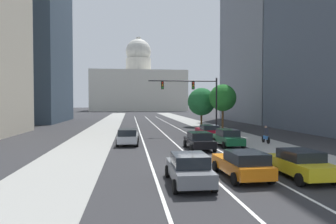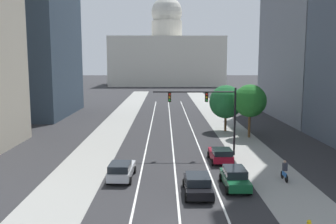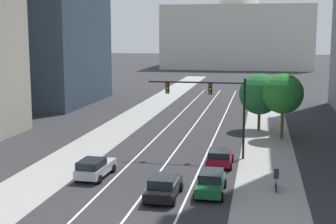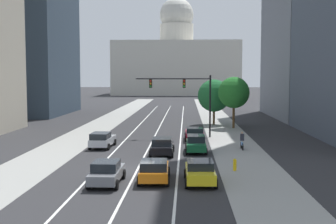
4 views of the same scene
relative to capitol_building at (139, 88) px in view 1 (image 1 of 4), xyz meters
The scene contains 20 objects.
ground_plane 95.45m from the capitol_building, 90.00° to the right, with size 400.00×400.00×0.00m, color #2B2B2D.
sidewalk_left 100.78m from the capitol_building, 94.87° to the right, with size 4.89×130.00×0.01m, color gray.
sidewalk_right 100.78m from the capitol_building, 85.13° to the right, with size 4.89×130.00×0.01m, color gray.
lane_stripe_left 110.40m from the capitol_building, 91.58° to the right, with size 0.16×90.00×0.01m, color white.
lane_stripe_center 110.35m from the capitol_building, 90.00° to the right, with size 0.16×90.00×0.01m, color white.
lane_stripe_right 110.40m from the capitol_building, 88.42° to the right, with size 0.16×90.00×0.01m, color white.
office_tower_far_right 94.68m from the capitol_building, 74.46° to the right, with size 14.62×25.48×35.22m.
capitol_building is the anchor object (origin of this frame).
car_green 127.04m from the capitol_building, 87.95° to the right, with size 1.96×4.41×1.56m.
car_gray 139.23m from the capitol_building, 90.62° to the right, with size 2.00×4.37×1.53m.
car_silver 124.98m from the capitol_building, 92.09° to the right, with size 2.15×4.53×1.56m.
car_orange 138.37m from the capitol_building, 89.37° to the right, with size 2.19×4.45×1.49m.
car_crimson 119.80m from the capitol_building, 87.82° to the right, with size 2.16×4.24×1.48m.
car_black 128.41m from the capitol_building, 89.32° to the right, with size 2.08×4.50×1.50m.
car_yellow 138.82m from the capitol_building, 88.12° to the right, with size 2.12×4.33×1.50m.
traffic_signal_mast 116.78m from the capitol_building, 88.18° to the right, with size 8.56×0.39×7.07m.
fire_hydrant 135.07m from the capitol_building, 86.92° to the right, with size 0.26×0.35×0.91m.
cyclist 125.65m from the capitol_building, 85.90° to the right, with size 0.37×1.70×1.72m.
street_tree_mid_right 108.20m from the capitol_building, 84.70° to the right, with size 4.19×4.19×6.86m.
street_tree_near_right 103.85m from the capitol_building, 85.79° to the right, with size 4.64×4.64×6.49m.
Camera 1 is at (-4.36, -18.47, 3.99)m, focal length 32.43 mm.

